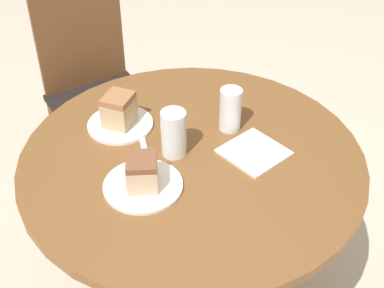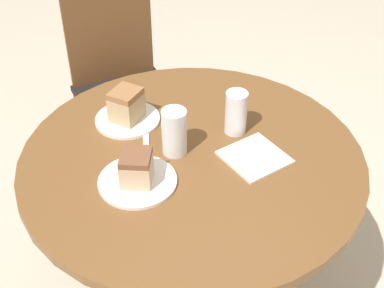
# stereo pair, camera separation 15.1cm
# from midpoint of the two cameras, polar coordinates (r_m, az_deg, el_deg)

# --- Properties ---
(table) EXTENTS (0.99, 0.99, 0.76)m
(table) POSITION_cam_midpoint_polar(r_m,az_deg,el_deg) (1.66, 2.62, -6.29)
(table) COLOR brown
(table) RESTS_ON ground_plane
(chair) EXTENTS (0.42, 0.44, 0.95)m
(chair) POSITION_cam_midpoint_polar(r_m,az_deg,el_deg) (2.39, -5.72, 6.62)
(chair) COLOR brown
(chair) RESTS_ON ground_plane
(plate_near) EXTENTS (0.20, 0.20, 0.01)m
(plate_near) POSITION_cam_midpoint_polar(r_m,az_deg,el_deg) (1.67, -4.33, 2.55)
(plate_near) COLOR white
(plate_near) RESTS_ON table
(plate_far) EXTENTS (0.21, 0.21, 0.01)m
(plate_far) POSITION_cam_midpoint_polar(r_m,az_deg,el_deg) (1.44, -2.86, -4.11)
(plate_far) COLOR white
(plate_far) RESTS_ON table
(cake_slice_near) EXTENTS (0.12, 0.12, 0.10)m
(cake_slice_near) POSITION_cam_midpoint_polar(r_m,az_deg,el_deg) (1.64, -4.42, 4.09)
(cake_slice_near) COLOR tan
(cake_slice_near) RESTS_ON plate_near
(cake_slice_far) EXTENTS (0.11, 0.12, 0.09)m
(cake_slice_far) POSITION_cam_midpoint_polar(r_m,az_deg,el_deg) (1.41, -2.92, -2.65)
(cake_slice_far) COLOR beige
(cake_slice_far) RESTS_ON plate_far
(glass_lemonade) EXTENTS (0.07, 0.07, 0.14)m
(glass_lemonade) POSITION_cam_midpoint_polar(r_m,az_deg,el_deg) (1.60, 7.40, 3.02)
(glass_lemonade) COLOR beige
(glass_lemonade) RESTS_ON table
(glass_water) EXTENTS (0.07, 0.07, 0.14)m
(glass_water) POSITION_cam_midpoint_polar(r_m,az_deg,el_deg) (1.51, 0.97, 0.98)
(glass_water) COLOR silver
(glass_water) RESTS_ON table
(napkin_stack) EXTENTS (0.18, 0.18, 0.01)m
(napkin_stack) POSITION_cam_midpoint_polar(r_m,az_deg,el_deg) (1.54, 9.50, -1.51)
(napkin_stack) COLOR silver
(napkin_stack) RESTS_ON table
(fork) EXTENTS (0.08, 0.15, 0.00)m
(fork) POSITION_cam_midpoint_polar(r_m,az_deg,el_deg) (1.58, -2.21, 0.24)
(fork) COLOR silver
(fork) RESTS_ON table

